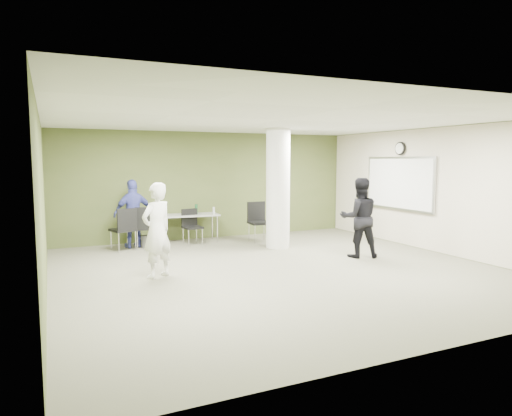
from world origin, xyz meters
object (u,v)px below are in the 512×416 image
man_black (359,218)px  man_blue (134,214)px  chair_back_left (125,226)px  woman_white (157,230)px  folding_table (189,216)px

man_black → man_blue: size_ratio=1.05×
chair_back_left → woman_white: bearing=76.4°
folding_table → man_blue: man_blue is taller
woman_white → man_blue: woman_white is taller
chair_back_left → woman_white: (0.16, -2.64, 0.26)m
woman_white → man_blue: size_ratio=1.04×
woman_white → man_blue: bearing=-120.3°
man_black → folding_table: bearing=-27.8°
woman_white → man_black: (4.29, -0.08, 0.01)m
folding_table → man_black: man_black is taller
woman_white → chair_back_left: bearing=-114.7°
folding_table → woman_white: bearing=-110.4°
woman_white → folding_table: bearing=-143.8°
chair_back_left → man_blue: (0.27, 0.37, 0.23)m
chair_back_left → man_black: (4.45, -2.72, 0.27)m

